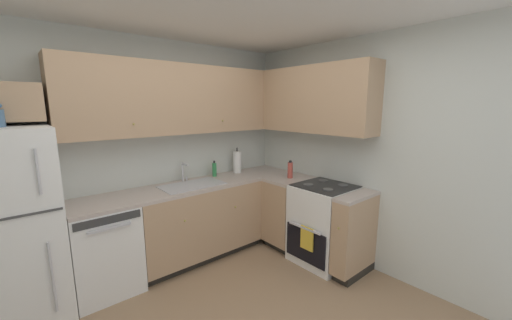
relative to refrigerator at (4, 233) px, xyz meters
name	(u,v)px	position (x,y,z in m)	size (l,w,h in m)	color
wall_back	(149,154)	(1.33, 0.39, 0.45)	(3.65, 0.05, 2.56)	silver
wall_right	(373,156)	(3.13, -1.38, 0.45)	(0.05, 3.57, 2.56)	silver
refrigerator	(4,233)	(0.00, 0.00, 0.00)	(0.77, 0.75, 1.67)	white
dishwasher	(104,248)	(0.70, 0.06, -0.39)	(0.60, 0.63, 0.88)	white
lower_cabinets_back	(198,221)	(1.76, 0.06, -0.39)	(1.50, 0.62, 0.88)	tan
countertop_back	(197,185)	(1.76, 0.06, 0.06)	(2.70, 0.60, 0.04)	#B7A89E
lower_cabinets_right	(307,219)	(2.81, -0.75, -0.39)	(0.62, 1.26, 0.88)	tan
countertop_right	(308,184)	(2.81, -0.75, 0.06)	(0.60, 1.26, 0.03)	#B7A89E
oven_range	(324,223)	(2.83, -0.99, -0.37)	(0.68, 0.62, 1.07)	white
upper_cabinets_back	(175,99)	(1.60, 0.20, 1.06)	(2.38, 0.34, 0.77)	tan
upper_cabinets_right	(305,100)	(2.95, -0.55, 1.06)	(0.32, 1.81, 0.77)	tan
sink	(192,189)	(1.68, 0.03, 0.04)	(0.71, 0.40, 0.10)	#B7B7BC
faucet	(184,171)	(1.68, 0.24, 0.22)	(0.07, 0.16, 0.23)	silver
soap_bottle	(214,169)	(2.12, 0.24, 0.17)	(0.06, 0.06, 0.21)	#338C4C
paper_towel_roll	(237,162)	(2.47, 0.22, 0.23)	(0.11, 0.11, 0.36)	white
oil_bottle	(290,170)	(2.81, -0.46, 0.19)	(0.07, 0.07, 0.22)	#BF4C3F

